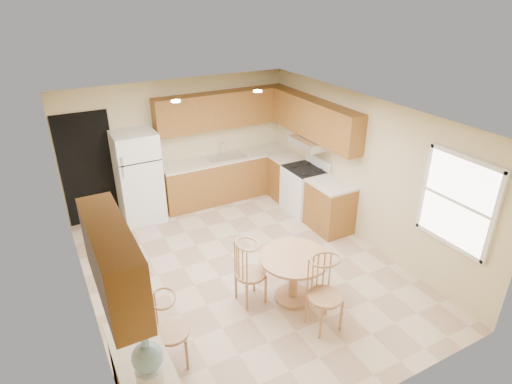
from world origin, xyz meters
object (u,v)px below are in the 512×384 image
dining_table (294,271)px  chair_table_a (254,270)px  water_crock (149,365)px  stove (304,189)px  refrigerator (138,177)px  chair_desk (173,329)px  chair_table_b (331,293)px

dining_table → chair_table_a: chair_table_a is taller
dining_table → water_crock: bearing=-153.2°
stove → water_crock: 5.16m
refrigerator → chair_table_a: (0.71, -3.19, -0.27)m
chair_desk → stove: bearing=142.2°
chair_desk → dining_table: bearing=117.8°
chair_table_a → chair_table_b: 1.09m
stove → chair_desk: size_ratio=1.14×
stove → refrigerator: bearing=157.0°
chair_table_a → chair_table_b: (0.60, -0.91, 0.03)m
chair_table_a → water_crock: bearing=-56.5°
dining_table → chair_table_b: 0.76m
refrigerator → chair_desk: size_ratio=1.81×
stove → chair_table_b: size_ratio=1.07×
water_crock → chair_table_a: bearing=37.0°
stove → chair_table_b: bearing=-118.5°
chair_table_a → water_crock: water_crock is taller
chair_table_b → refrigerator: bearing=-71.6°
dining_table → chair_desk: chair_desk is taller
stove → water_crock: (-3.92, -3.30, 0.56)m
stove → water_crock: water_crock is taller
chair_table_a → stove: bearing=128.8°
refrigerator → dining_table: size_ratio=1.77×
refrigerator → chair_table_b: refrigerator is taller
water_crock → stove: bearing=40.1°
dining_table → chair_desk: 1.90m
refrigerator → chair_table_b: size_ratio=1.69×
refrigerator → stove: size_ratio=1.58×
refrigerator → chair_table_a: bearing=-77.5°
chair_table_b → chair_desk: (-1.91, 0.37, -0.04)m
dining_table → chair_table_b: (0.05, -0.75, 0.15)m
stove → chair_desk: (-3.47, -2.50, 0.11)m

